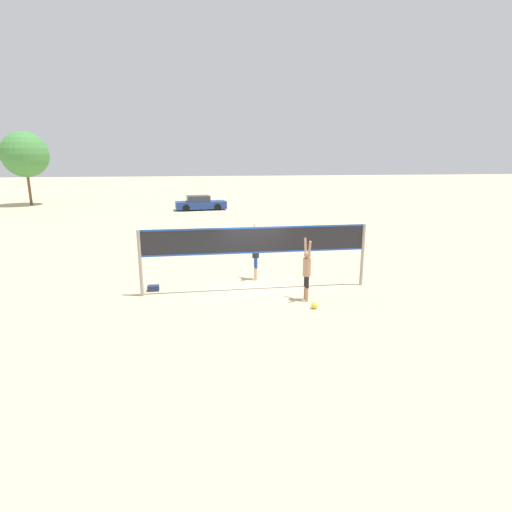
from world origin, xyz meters
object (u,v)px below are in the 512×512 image
Objects in this scene: volleyball at (315,305)px; parked_car_near at (200,203)px; volleyball_net at (256,245)px; gear_bag at (153,288)px; tree_left_cluster at (25,154)px; player_blocker at (256,251)px; player_spiker at (307,269)px.

volleyball is 27.04m from parked_car_near.
volleyball_net reaches higher than gear_bag.
tree_left_cluster is at bearing 121.49° from volleyball_net.
tree_left_cluster reaches higher than volleyball_net.
tree_left_cluster is at bearing 121.85° from volleyball.
player_blocker is 0.46× the size of parked_car_near.
volleyball is 39.91m from tree_left_cluster.
player_spiker is 5.18× the size of gear_bag.
player_blocker is 5.41× the size of gear_bag.
parked_car_near reaches higher than gear_bag.
gear_bag is at bearing 70.76° from player_spiker.
volleyball is 6.08m from gear_bag.
volleyball_net is at bearing 126.77° from volleyball.
volleyball_net reaches higher than player_spiker.
player_blocker is (0.20, 1.35, -0.52)m from volleyball_net.
volleyball is 0.53× the size of gear_bag.
gear_bag is (-5.38, 1.88, -1.05)m from player_spiker.
volleyball is (1.43, -3.53, -1.10)m from player_blocker.
volleyball_net is at bearing -92.00° from parked_car_near.
player_blocker reaches higher than player_spiker.
gear_bag is at bearing 153.67° from volleyball.
volleyball_net is at bearing -8.27° from player_blocker.
tree_left_cluster is (-19.46, 30.10, 4.01)m from player_blocker.
tree_left_cluster reaches higher than parked_car_near.
player_spiker is 3.03m from player_blocker.
volleyball_net is 37.04m from tree_left_cluster.
gear_bag is 34.94m from tree_left_cluster.
gear_bag is 0.06× the size of tree_left_cluster.
player_spiker reaches higher than parked_car_near.
volleyball is at bearing -175.46° from player_spiker.
player_blocker is 36.06m from tree_left_cluster.
gear_bag is at bearing 172.24° from volleyball_net.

